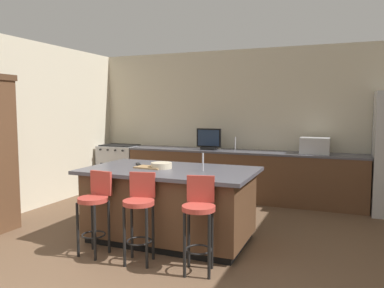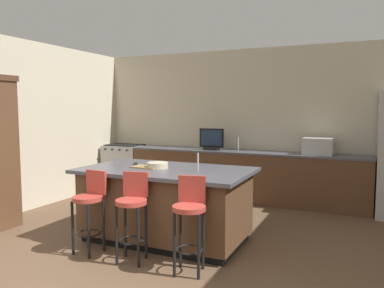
% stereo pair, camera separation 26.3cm
% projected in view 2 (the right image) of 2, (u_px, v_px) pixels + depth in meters
% --- Properties ---
extents(wall_back, '(6.59, 0.12, 2.78)m').
position_uv_depth(wall_back, '(250.00, 124.00, 7.13)').
color(wall_back, beige).
rests_on(wall_back, ground_plane).
extents(wall_left, '(0.12, 5.36, 2.78)m').
position_uv_depth(wall_left, '(24.00, 126.00, 6.16)').
color(wall_left, beige).
rests_on(wall_left, ground_plane).
extents(counter_back, '(4.34, 0.62, 0.91)m').
position_uv_depth(counter_back, '(243.00, 176.00, 6.88)').
color(counter_back, brown).
rests_on(counter_back, ground_plane).
extents(kitchen_island, '(2.14, 1.23, 0.92)m').
position_uv_depth(kitchen_island, '(166.00, 203.00, 4.80)').
color(kitchen_island, black).
rests_on(kitchen_island, ground_plane).
extents(range_oven, '(0.80, 0.63, 0.93)m').
position_uv_depth(range_oven, '(125.00, 166.00, 7.94)').
color(range_oven, '#B7BABF').
rests_on(range_oven, ground_plane).
extents(microwave, '(0.48, 0.36, 0.28)m').
position_uv_depth(microwave, '(318.00, 146.00, 6.29)').
color(microwave, '#B7BABF').
rests_on(microwave, counter_back).
extents(tv_monitor, '(0.47, 0.16, 0.40)m').
position_uv_depth(tv_monitor, '(212.00, 140.00, 7.02)').
color(tv_monitor, black).
rests_on(tv_monitor, counter_back).
extents(sink_faucet_back, '(0.02, 0.02, 0.24)m').
position_uv_depth(sink_faucet_back, '(238.00, 144.00, 6.97)').
color(sink_faucet_back, '#B2B2B7').
rests_on(sink_faucet_back, counter_back).
extents(sink_faucet_island, '(0.02, 0.02, 0.22)m').
position_uv_depth(sink_faucet_island, '(198.00, 162.00, 4.56)').
color(sink_faucet_island, '#B2B2B7').
rests_on(sink_faucet_island, kitchen_island).
extents(bar_stool_left, '(0.34, 0.35, 0.95)m').
position_uv_depth(bar_stool_left, '(90.00, 204.00, 4.36)').
color(bar_stool_left, '#B23D33').
rests_on(bar_stool_left, ground_plane).
extents(bar_stool_center, '(0.35, 0.36, 0.97)m').
position_uv_depth(bar_stool_center, '(132.00, 209.00, 4.11)').
color(bar_stool_center, '#B23D33').
rests_on(bar_stool_center, ground_plane).
extents(bar_stool_right, '(0.35, 0.37, 0.98)m').
position_uv_depth(bar_stool_right, '(190.00, 216.00, 3.83)').
color(bar_stool_right, '#B23D33').
rests_on(bar_stool_right, ground_plane).
extents(fruit_bowl, '(0.27, 0.27, 0.07)m').
position_uv_depth(fruit_bowl, '(158.00, 165.00, 4.79)').
color(fruit_bowl, beige).
rests_on(fruit_bowl, kitchen_island).
extents(cell_phone, '(0.12, 0.16, 0.01)m').
position_uv_depth(cell_phone, '(156.00, 166.00, 4.94)').
color(cell_phone, black).
rests_on(cell_phone, kitchen_island).
extents(tv_remote, '(0.14, 0.16, 0.02)m').
position_uv_depth(tv_remote, '(136.00, 164.00, 5.10)').
color(tv_remote, black).
rests_on(tv_remote, kitchen_island).
extents(cutting_board, '(0.38, 0.25, 0.02)m').
position_uv_depth(cutting_board, '(146.00, 167.00, 4.83)').
color(cutting_board, '#A87F51').
rests_on(cutting_board, kitchen_island).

